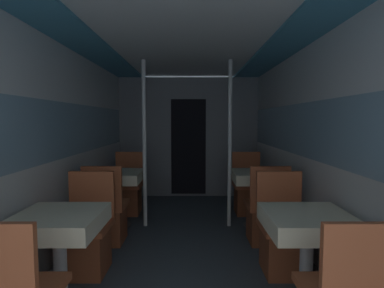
{
  "coord_description": "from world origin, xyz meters",
  "views": [
    {
      "loc": [
        0.07,
        -1.34,
        1.42
      ],
      "look_at": [
        0.05,
        2.88,
        1.08
      ],
      "focal_mm": 28.0,
      "sensor_mm": 36.0,
      "label": 1
    }
  ],
  "objects_px": {
    "chair_left_near_1": "(108,218)",
    "dining_table_right_1": "(257,180)",
    "chair_right_near_1": "(266,218)",
    "chair_right_far_0": "(284,242)",
    "dining_table_left_0": "(60,227)",
    "chair_right_far_1": "(249,194)",
    "dining_table_right_0": "(308,228)",
    "dining_table_left_1": "(119,180)",
    "support_pole_left_1": "(145,144)",
    "chair_left_far_1": "(129,194)",
    "chair_left_far_0": "(88,242)",
    "support_pole_right_1": "(231,144)"
  },
  "relations": [
    {
      "from": "chair_left_near_1",
      "to": "dining_table_right_1",
      "type": "bearing_deg",
      "value": 16.92
    },
    {
      "from": "chair_left_far_1",
      "to": "chair_right_far_0",
      "type": "relative_size",
      "value": 1.0
    },
    {
      "from": "dining_table_left_0",
      "to": "dining_table_right_0",
      "type": "bearing_deg",
      "value": 0.0
    },
    {
      "from": "dining_table_right_0",
      "to": "dining_table_right_1",
      "type": "relative_size",
      "value": 1.0
    },
    {
      "from": "chair_left_near_1",
      "to": "chair_right_near_1",
      "type": "bearing_deg",
      "value": 0.0
    },
    {
      "from": "dining_table_right_0",
      "to": "chair_left_far_1",
      "type": "bearing_deg",
      "value": 128.0
    },
    {
      "from": "chair_right_near_1",
      "to": "chair_right_far_0",
      "type": "bearing_deg",
      "value": -90.0
    },
    {
      "from": "dining_table_left_1",
      "to": "chair_right_far_1",
      "type": "distance_m",
      "value": 1.94
    },
    {
      "from": "dining_table_left_0",
      "to": "chair_right_far_0",
      "type": "distance_m",
      "value": 1.94
    },
    {
      "from": "dining_table_right_0",
      "to": "support_pole_right_1",
      "type": "bearing_deg",
      "value": 101.13
    },
    {
      "from": "chair_right_far_1",
      "to": "dining_table_left_1",
      "type": "bearing_deg",
      "value": 16.92
    },
    {
      "from": "dining_table_left_1",
      "to": "support_pole_left_1",
      "type": "xyz_separation_m",
      "value": [
        0.35,
        0.0,
        0.47
      ]
    },
    {
      "from": "dining_table_left_1",
      "to": "chair_left_far_1",
      "type": "relative_size",
      "value": 0.8
    },
    {
      "from": "dining_table_left_0",
      "to": "chair_left_near_1",
      "type": "bearing_deg",
      "value": 90.0
    },
    {
      "from": "chair_left_far_0",
      "to": "support_pole_right_1",
      "type": "relative_size",
      "value": 0.42
    },
    {
      "from": "chair_left_near_1",
      "to": "support_pole_right_1",
      "type": "height_order",
      "value": "support_pole_right_1"
    },
    {
      "from": "chair_left_far_0",
      "to": "dining_table_left_1",
      "type": "height_order",
      "value": "chair_left_far_0"
    },
    {
      "from": "dining_table_right_0",
      "to": "chair_right_near_1",
      "type": "distance_m",
      "value": 1.28
    },
    {
      "from": "dining_table_left_0",
      "to": "dining_table_left_1",
      "type": "relative_size",
      "value": 1.0
    },
    {
      "from": "dining_table_right_1",
      "to": "dining_table_left_1",
      "type": "bearing_deg",
      "value": 180.0
    },
    {
      "from": "chair_left_far_0",
      "to": "support_pole_left_1",
      "type": "xyz_separation_m",
      "value": [
        0.35,
        1.23,
        0.81
      ]
    },
    {
      "from": "support_pole_left_1",
      "to": "chair_left_far_0",
      "type": "bearing_deg",
      "value": -105.96
    },
    {
      "from": "chair_right_near_1",
      "to": "dining_table_left_1",
      "type": "bearing_deg",
      "value": 163.08
    },
    {
      "from": "dining_table_left_0",
      "to": "chair_right_far_1",
      "type": "height_order",
      "value": "chair_right_far_1"
    },
    {
      "from": "chair_left_far_0",
      "to": "chair_left_far_1",
      "type": "relative_size",
      "value": 1.0
    },
    {
      "from": "dining_table_left_1",
      "to": "chair_left_near_1",
      "type": "height_order",
      "value": "chair_left_near_1"
    },
    {
      "from": "support_pole_left_1",
      "to": "chair_right_far_1",
      "type": "xyz_separation_m",
      "value": [
        1.48,
        0.56,
        -0.81
      ]
    },
    {
      "from": "dining_table_left_1",
      "to": "dining_table_right_1",
      "type": "xyz_separation_m",
      "value": [
        1.83,
        0.0,
        0.0
      ]
    },
    {
      "from": "support_pole_right_1",
      "to": "chair_left_far_0",
      "type": "bearing_deg",
      "value": -140.28
    },
    {
      "from": "chair_left_far_0",
      "to": "chair_left_near_1",
      "type": "relative_size",
      "value": 1.0
    },
    {
      "from": "dining_table_left_1",
      "to": "support_pole_left_1",
      "type": "relative_size",
      "value": 0.34
    },
    {
      "from": "dining_table_right_0",
      "to": "support_pole_right_1",
      "type": "xyz_separation_m",
      "value": [
        -0.35,
        1.79,
        0.47
      ]
    },
    {
      "from": "dining_table_left_0",
      "to": "dining_table_left_1",
      "type": "distance_m",
      "value": 1.79
    },
    {
      "from": "dining_table_left_0",
      "to": "chair_left_far_0",
      "type": "distance_m",
      "value": 0.65
    },
    {
      "from": "dining_table_left_0",
      "to": "chair_left_far_0",
      "type": "relative_size",
      "value": 0.8
    },
    {
      "from": "dining_table_left_0",
      "to": "chair_right_near_1",
      "type": "distance_m",
      "value": 2.23
    },
    {
      "from": "dining_table_right_1",
      "to": "chair_left_near_1",
      "type": "bearing_deg",
      "value": -163.08
    },
    {
      "from": "chair_right_far_0",
      "to": "chair_right_near_1",
      "type": "height_order",
      "value": "same"
    },
    {
      "from": "dining_table_right_0",
      "to": "support_pole_right_1",
      "type": "height_order",
      "value": "support_pole_right_1"
    },
    {
      "from": "chair_left_near_1",
      "to": "chair_right_far_1",
      "type": "bearing_deg",
      "value": 31.32
    },
    {
      "from": "dining_table_right_1",
      "to": "support_pole_right_1",
      "type": "bearing_deg",
      "value": 180.0
    },
    {
      "from": "dining_table_right_1",
      "to": "chair_right_near_1",
      "type": "bearing_deg",
      "value": -90.0
    },
    {
      "from": "support_pole_left_1",
      "to": "chair_right_far_1",
      "type": "bearing_deg",
      "value": 20.63
    },
    {
      "from": "dining_table_right_1",
      "to": "chair_right_near_1",
      "type": "relative_size",
      "value": 0.8
    },
    {
      "from": "chair_left_far_1",
      "to": "chair_right_near_1",
      "type": "xyz_separation_m",
      "value": [
        1.83,
        -1.11,
        0.0
      ]
    },
    {
      "from": "dining_table_left_1",
      "to": "chair_right_near_1",
      "type": "bearing_deg",
      "value": -16.92
    },
    {
      "from": "chair_left_far_0",
      "to": "dining_table_left_0",
      "type": "bearing_deg",
      "value": 90.0
    },
    {
      "from": "dining_table_right_1",
      "to": "chair_left_far_1",
      "type": "bearing_deg",
      "value": 163.08
    },
    {
      "from": "chair_left_far_1",
      "to": "support_pole_right_1",
      "type": "relative_size",
      "value": 0.42
    },
    {
      "from": "dining_table_left_0",
      "to": "chair_right_far_1",
      "type": "bearing_deg",
      "value": 52.0
    }
  ]
}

